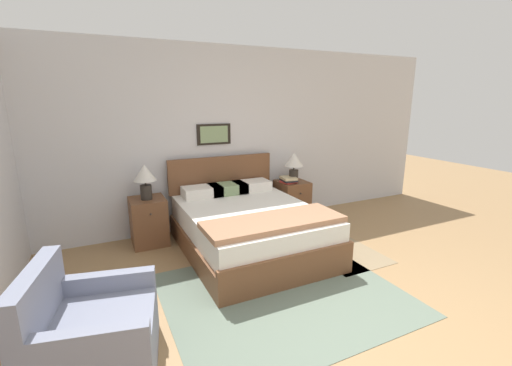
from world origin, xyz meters
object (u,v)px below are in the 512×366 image
Objects in this scene: bed at (249,227)px; nightstand_near_window at (149,221)px; table_lamp_near_window at (145,176)px; table_lamp_by_door at (294,163)px; armchair at (91,336)px; nightstand_by_door at (292,200)px.

bed is 3.26× the size of nightstand_near_window.
table_lamp_near_window is 1.00× the size of table_lamp_by_door.
table_lamp_by_door is at bearing 137.39° from armchair.
table_lamp_near_window is (0.71, 2.07, 0.64)m from armchair.
bed is 1.33m from nightstand_near_window.
table_lamp_near_window is at bearing 173.14° from armchair.
bed reaches higher than nightstand_by_door.
table_lamp_by_door is (2.20, -0.02, 0.61)m from nightstand_near_window.
bed is 2.15× the size of armchair.
nightstand_near_window and nightstand_by_door have the same top height.
bed is at bearing -145.55° from nightstand_by_door.
armchair is at bearing -144.31° from nightstand_by_door.
armchair reaches higher than nightstand_near_window.
armchair is 3.63m from table_lamp_by_door.
armchair is (-1.81, -1.33, -0.04)m from bed.
nightstand_near_window is 2.19m from nightstand_by_door.
bed reaches higher than armchair.
table_lamp_by_door is at bearing -0.44° from nightstand_near_window.
nightstand_by_door is 2.28m from table_lamp_near_window.
nightstand_by_door is at bearing 0.44° from table_lamp_near_window.
table_lamp_by_door reaches higher than bed.
armchair is 3.57m from nightstand_by_door.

